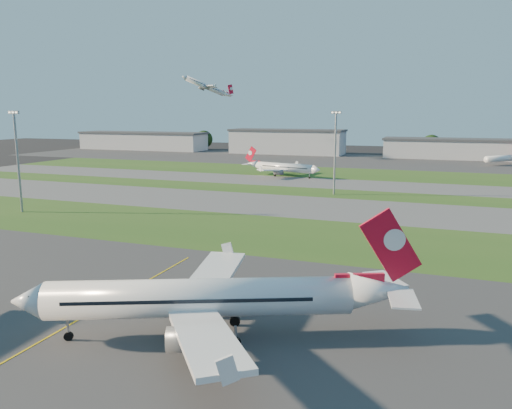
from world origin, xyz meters
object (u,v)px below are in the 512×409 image
at_px(airliner_taxiing, 284,168).
at_px(light_mast_west, 17,155).
at_px(mini_jet_near, 504,158).
at_px(airliner_parked, 203,299).
at_px(light_mast_centre, 335,147).

distance_m(airliner_taxiing, light_mast_west, 103.11).
height_order(airliner_taxiing, mini_jet_near, airliner_taxiing).
bearing_deg(airliner_parked, airliner_taxiing, 80.21).
relative_size(airliner_taxiing, light_mast_centre, 1.25).
xyz_separation_m(airliner_parked, mini_jet_near, (53.52, 224.98, -1.37)).
xyz_separation_m(airliner_parked, light_mast_west, (-76.71, 49.67, 10.17)).
bearing_deg(light_mast_centre, airliner_taxiing, 126.81).
height_order(airliner_parked, airliner_taxiing, airliner_parked).
relative_size(airliner_parked, airliner_taxiing, 1.23).
xyz_separation_m(mini_jet_near, light_mast_west, (-130.23, -175.32, 11.53)).
height_order(mini_jet_near, light_mast_west, light_mast_west).
distance_m(mini_jet_near, light_mast_west, 218.70).
bearing_deg(light_mast_west, mini_jet_near, 53.39).
bearing_deg(mini_jet_near, airliner_taxiing, 174.11).
relative_size(mini_jet_near, light_mast_centre, 0.88).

